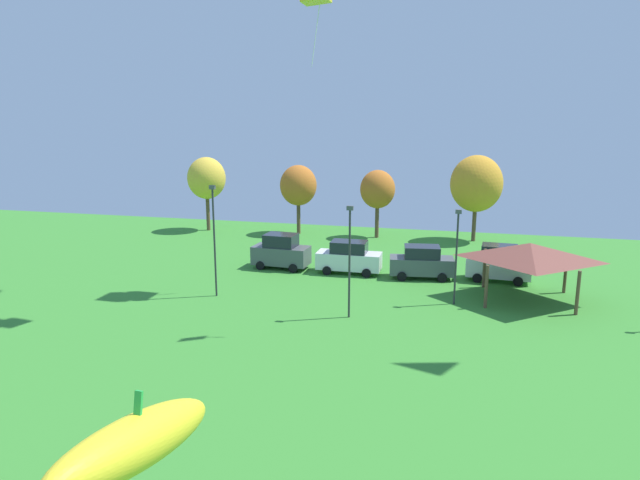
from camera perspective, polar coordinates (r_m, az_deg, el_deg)
kite_flying_5 at (r=7.59m, az=-17.74°, el=-18.63°), size 0.86×3.19×2.01m
parked_car_leftmost at (r=42.45m, az=-3.92°, el=-1.16°), size 4.25×2.29×2.59m
parked_car_second_from_left at (r=41.08m, az=2.92°, el=-1.75°), size 4.62×2.00×2.36m
parked_car_third_from_left at (r=40.39m, az=10.13°, el=-2.21°), size 4.60×2.44×2.30m
parked_car_rightmost_in_row at (r=40.94m, az=17.44°, el=-2.26°), size 4.38×2.18×2.52m
park_pavilion at (r=36.85m, az=20.24°, el=-1.08°), size 6.47×5.55×3.60m
light_post_1 at (r=31.49m, az=2.97°, el=-1.57°), size 0.36×0.20×6.36m
light_post_2 at (r=35.79m, az=-10.54°, el=0.47°), size 0.36×0.20×7.01m
light_post_3 at (r=34.75m, az=13.50°, el=-1.09°), size 0.36×0.20×5.77m
treeline_tree_0 at (r=57.06m, az=-11.28°, el=6.06°), size 3.71×3.71×7.23m
treeline_tree_1 at (r=54.40m, az=-2.18°, el=5.46°), size 3.50×3.50×6.60m
treeline_tree_2 at (r=52.83m, az=5.78°, el=5.04°), size 3.21×3.21×6.30m
treeline_tree_3 at (r=52.83m, az=15.37°, el=5.44°), size 4.60×4.60×7.76m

